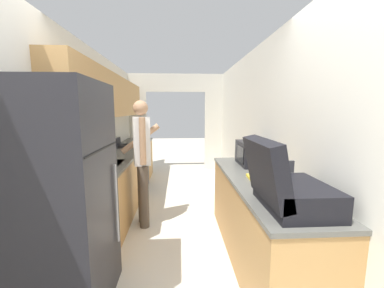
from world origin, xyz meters
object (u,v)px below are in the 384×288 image
range_oven (131,167)px  book_stack (261,177)px  suitcase (285,186)px  microwave (252,153)px  person (142,159)px  refrigerator (59,199)px

range_oven → book_stack: 3.03m
suitcase → microwave: bearing=82.0°
person → suitcase: 2.01m
suitcase → microwave: size_ratio=1.20×
person → microwave: bearing=-112.9°
range_oven → book_stack: (1.80, -2.39, 0.46)m
refrigerator → microwave: (1.88, 1.13, 0.14)m
microwave → book_stack: (-0.11, -0.65, -0.13)m
book_stack → suitcase: bearing=-96.1°
range_oven → suitcase: 3.59m
microwave → book_stack: microwave is taller
suitcase → book_stack: 0.71m
range_oven → person: size_ratio=0.60×
book_stack → refrigerator: bearing=-164.7°
range_oven → suitcase: bearing=-60.8°
range_oven → microwave: (1.92, -1.74, 0.59)m
refrigerator → range_oven: refrigerator is taller
range_oven → refrigerator: bearing=-89.1°
person → refrigerator: bearing=147.8°
refrigerator → book_stack: size_ratio=6.54×
refrigerator → person: 1.42m
range_oven → suitcase: (1.73, -3.09, 0.60)m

